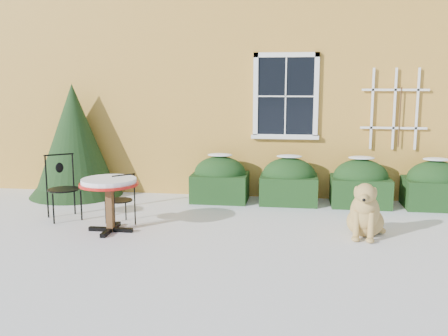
% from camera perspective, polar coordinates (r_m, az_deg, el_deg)
% --- Properties ---
extents(ground, '(80.00, 80.00, 0.00)m').
position_cam_1_polar(ground, '(7.11, -1.17, -8.52)').
color(ground, white).
rests_on(ground, ground).
extents(house, '(12.40, 8.40, 6.40)m').
position_cam_1_polar(house, '(13.74, 3.69, 13.79)').
color(house, gold).
rests_on(house, ground).
extents(hedge_row, '(4.95, 0.80, 0.91)m').
position_cam_1_polar(hedge_row, '(9.41, 11.38, -1.67)').
color(hedge_row, black).
rests_on(hedge_row, ground).
extents(evergreen_shrub, '(1.83, 1.83, 2.21)m').
position_cam_1_polar(evergreen_shrub, '(10.34, -16.68, 1.88)').
color(evergreen_shrub, black).
rests_on(evergreen_shrub, ground).
extents(bistro_table, '(0.88, 0.88, 0.82)m').
position_cam_1_polar(bistro_table, '(7.65, -13.00, -2.19)').
color(bistro_table, black).
rests_on(bistro_table, ground).
extents(patio_chair_near, '(0.52, 0.52, 0.83)m').
position_cam_1_polar(patio_chair_near, '(8.04, -11.71, -3.50)').
color(patio_chair_near, black).
rests_on(patio_chair_near, ground).
extents(patio_chair_far, '(0.66, 0.66, 1.06)m').
position_cam_1_polar(patio_chair_far, '(8.65, -17.95, -2.07)').
color(patio_chair_far, black).
rests_on(patio_chair_far, ground).
extents(dog, '(0.65, 0.92, 0.86)m').
position_cam_1_polar(dog, '(7.54, 15.82, -5.11)').
color(dog, tan).
rests_on(dog, ground).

